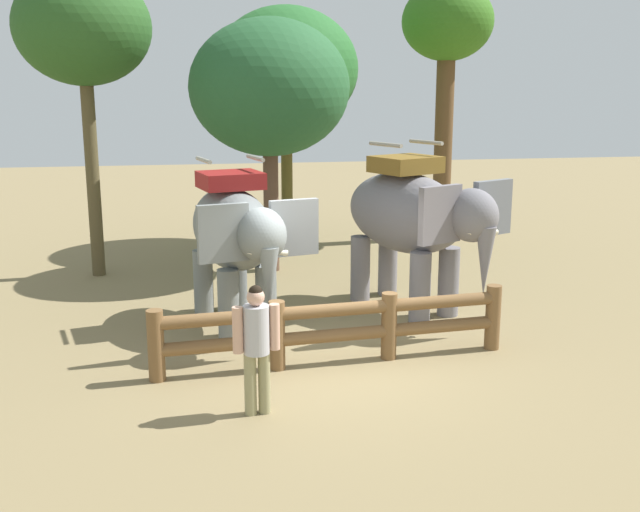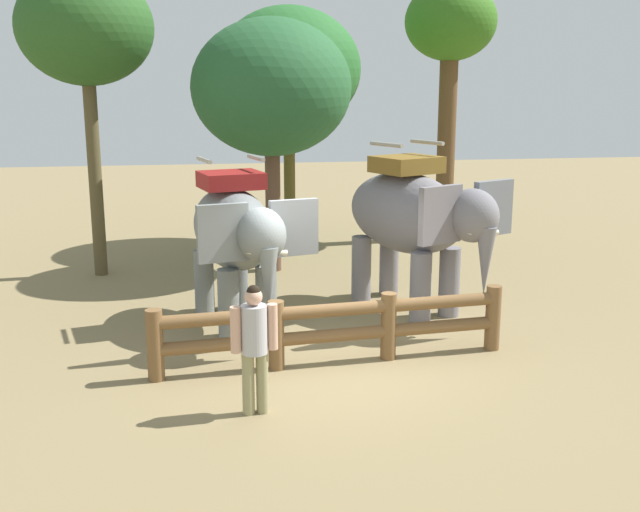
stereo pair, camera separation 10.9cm
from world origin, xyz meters
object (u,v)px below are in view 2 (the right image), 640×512
at_px(log_fence, 333,326).
at_px(tree_back_center, 289,70).
at_px(tree_far_left, 85,30).
at_px(tree_deep_back, 271,89).
at_px(elephant_center, 414,218).
at_px(tourist_woman_in_black, 254,340).
at_px(tree_far_right, 450,33).
at_px(elephant_near_left, 236,234).

distance_m(log_fence, tree_back_center, 9.58).
distance_m(tree_far_left, tree_deep_back, 4.04).
distance_m(elephant_center, tree_far_left, 7.97).
height_order(tourist_woman_in_black, tree_deep_back, tree_deep_back).
height_order(tourist_woman_in_black, tree_far_left, tree_far_left).
bearing_deg(tree_far_right, log_fence, -117.75).
bearing_deg(tree_back_center, log_fence, -92.79).
bearing_deg(elephant_center, tree_back_center, 103.67).
distance_m(elephant_center, tree_deep_back, 4.79).
xyz_separation_m(tourist_woman_in_black, tree_deep_back, (1.02, 7.63, 3.07)).
bearing_deg(tourist_woman_in_black, tree_deep_back, 82.37).
height_order(tree_far_left, tree_far_right, tree_far_right).
bearing_deg(tree_far_left, log_fence, -56.65).
height_order(elephant_center, tree_far_left, tree_far_left).
relative_size(tourist_woman_in_black, tree_back_center, 0.28).
height_order(elephant_near_left, tree_back_center, tree_back_center).
distance_m(log_fence, elephant_center, 3.37).
height_order(log_fence, tree_deep_back, tree_deep_back).
xyz_separation_m(tree_back_center, tree_deep_back, (-0.71, -2.69, -0.44)).
bearing_deg(tree_far_right, elephant_near_left, -131.26).
xyz_separation_m(elephant_near_left, tree_far_left, (-2.81, 4.22, 3.60)).
height_order(tree_back_center, tree_deep_back, tree_back_center).
bearing_deg(elephant_center, tree_far_left, 148.07).
bearing_deg(tree_back_center, tree_far_left, -151.60).
height_order(elephant_center, tree_back_center, tree_back_center).
height_order(elephant_center, tree_far_right, tree_far_right).
bearing_deg(log_fence, tree_back_center, 87.21).
distance_m(tourist_woman_in_black, tree_far_right, 12.87).
relative_size(log_fence, elephant_near_left, 1.56).
height_order(elephant_near_left, tourist_woman_in_black, elephant_near_left).
height_order(log_fence, tree_far_right, tree_far_right).
distance_m(tree_far_left, tree_back_center, 5.24).
relative_size(log_fence, elephant_center, 1.48).
bearing_deg(tree_far_right, tree_deep_back, -150.14).
bearing_deg(tree_deep_back, elephant_near_left, -104.59).
relative_size(log_fence, tree_far_right, 0.81).
bearing_deg(elephant_near_left, tree_deep_back, 75.41).
height_order(log_fence, tree_far_left, tree_far_left).
xyz_separation_m(tree_far_left, tree_far_right, (8.82, 2.63, 0.19)).
relative_size(elephant_near_left, tree_back_center, 0.58).
bearing_deg(tree_deep_back, tree_far_right, 29.86).
xyz_separation_m(tourist_woman_in_black, tree_far_left, (-2.83, 7.86, 4.26)).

